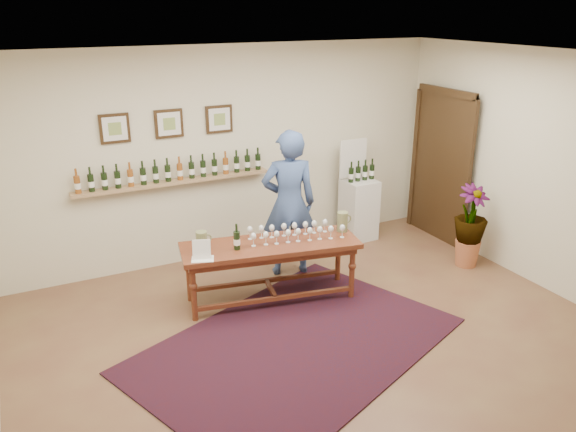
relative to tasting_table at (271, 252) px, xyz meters
name	(u,v)px	position (x,y,z in m)	size (l,w,h in m)	color
ground	(322,340)	(0.11, -1.02, -0.61)	(6.00, 6.00, 0.00)	brown
room_shell	(390,167)	(2.22, 0.83, 0.51)	(6.00, 6.00, 6.00)	beige
rug	(296,345)	(-0.17, -0.99, -0.60)	(3.19, 2.12, 0.02)	#440E0C
tasting_table	(271,252)	(0.00, 0.00, 0.00)	(2.10, 1.00, 0.71)	#4C1D13
table_glasses	(291,232)	(0.26, 0.01, 0.19)	(1.19, 0.28, 0.17)	silver
table_bottles	(236,236)	(-0.40, 0.05, 0.25)	(0.26, 0.15, 0.28)	black
pitcher_left	(202,241)	(-0.76, 0.14, 0.22)	(0.14, 0.14, 0.23)	#686D43
pitcher_right	(342,222)	(0.92, -0.05, 0.23)	(0.15, 0.15, 0.24)	#686D43
menu_card	(202,250)	(-0.82, -0.05, 0.21)	(0.23, 0.17, 0.21)	silver
display_pedestal	(359,209)	(1.94, 1.13, -0.17)	(0.44, 0.44, 0.88)	silver
pedestal_bottles	(362,171)	(1.95, 1.12, 0.41)	(0.27, 0.07, 0.27)	black
info_sign	(353,158)	(1.88, 1.25, 0.58)	(0.44, 0.02, 0.61)	silver
potted_plant	(470,226)	(2.71, -0.31, -0.05)	(0.51, 0.51, 0.95)	#A55A37
person	(289,204)	(0.51, 0.56, 0.33)	(0.68, 0.45, 1.87)	#33497A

